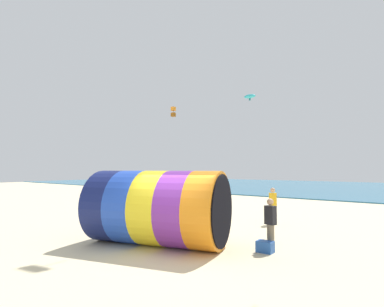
# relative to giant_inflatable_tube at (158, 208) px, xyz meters

# --- Properties ---
(ground_plane) EXTENTS (120.00, 120.00, 0.00)m
(ground_plane) POSITION_rel_giant_inflatable_tube_xyz_m (1.14, -0.40, -1.31)
(ground_plane) COLOR beige
(sea) EXTENTS (120.00, 40.00, 0.10)m
(sea) POSITION_rel_giant_inflatable_tube_xyz_m (1.14, 39.40, -1.26)
(sea) COLOR teal
(sea) RESTS_ON ground
(giant_inflatable_tube) EXTENTS (5.35, 3.93, 2.63)m
(giant_inflatable_tube) POSITION_rel_giant_inflatable_tube_xyz_m (0.00, 0.00, 0.00)
(giant_inflatable_tube) COLOR navy
(giant_inflatable_tube) RESTS_ON ground
(kite_handler) EXTENTS (0.41, 0.31, 1.70)m
(kite_handler) POSITION_rel_giant_inflatable_tube_xyz_m (3.41, 1.90, -0.44)
(kite_handler) COLOR #726651
(kite_handler) RESTS_ON ground
(kite_orange_box) EXTENTS (0.32, 0.32, 0.88)m
(kite_orange_box) POSITION_rel_giant_inflatable_tube_xyz_m (-8.90, 10.64, 6.13)
(kite_orange_box) COLOR orange
(kite_cyan_parafoil) EXTENTS (0.91, 0.39, 0.45)m
(kite_cyan_parafoil) POSITION_rel_giant_inflatable_tube_xyz_m (-2.39, 11.68, 6.64)
(kite_cyan_parafoil) COLOR #2DB2C6
(bystander_near_water) EXTENTS (0.24, 0.37, 1.53)m
(bystander_near_water) POSITION_rel_giant_inflatable_tube_xyz_m (-2.72, 6.43, -0.54)
(bystander_near_water) COLOR #383D56
(bystander_near_water) RESTS_ON ground
(bystander_mid_beach) EXTENTS (0.42, 0.36, 1.77)m
(bystander_mid_beach) POSITION_rel_giant_inflatable_tube_xyz_m (1.56, 6.39, -0.40)
(bystander_mid_beach) COLOR #383D56
(bystander_mid_beach) RESTS_ON ground
(cooler_box) EXTENTS (0.53, 0.37, 0.36)m
(cooler_box) POSITION_rel_giant_inflatable_tube_xyz_m (3.40, 1.49, -1.13)
(cooler_box) COLOR #2659B2
(cooler_box) RESTS_ON ground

